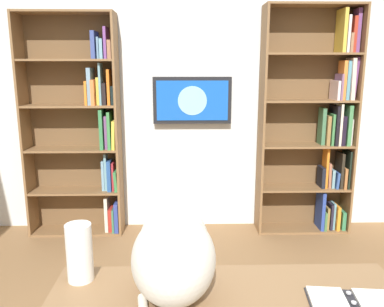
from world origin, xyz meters
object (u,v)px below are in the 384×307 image
at_px(bookshelf_left, 319,126).
at_px(wall_mounted_tv, 192,100).
at_px(bookshelf_right, 84,128).
at_px(paper_towel_roll, 79,252).
at_px(open_binder, 354,305).
at_px(cat, 174,251).

relative_size(bookshelf_left, wall_mounted_tv, 2.87).
relative_size(bookshelf_right, wall_mounted_tv, 2.78).
distance_m(bookshelf_left, paper_towel_roll, 2.92).
distance_m(bookshelf_left, open_binder, 2.64).
height_order(wall_mounted_tv, open_binder, wall_mounted_tv).
relative_size(bookshelf_left, paper_towel_roll, 8.87).
bearing_deg(cat, bookshelf_right, -68.87).
bearing_deg(open_binder, bookshelf_left, -105.55).
xyz_separation_m(bookshelf_left, open_binder, (0.70, 2.52, -0.31)).
relative_size(bookshelf_right, cat, 3.68).
bearing_deg(open_binder, bookshelf_right, -57.42).
xyz_separation_m(bookshelf_right, open_binder, (-1.61, 2.53, -0.30)).
bearing_deg(bookshelf_left, open_binder, 74.45).
xyz_separation_m(bookshelf_right, wall_mounted_tv, (-1.07, -0.08, 0.26)).
xyz_separation_m(open_binder, paper_towel_roll, (1.09, -0.22, 0.12)).
bearing_deg(paper_towel_roll, cat, 165.53).
xyz_separation_m(bookshelf_right, cat, (-0.93, 2.40, -0.13)).
bearing_deg(bookshelf_right, paper_towel_roll, 102.93).
bearing_deg(bookshelf_left, cat, 59.99).
distance_m(bookshelf_left, cat, 2.77).
bearing_deg(wall_mounted_tv, paper_towel_roll, 77.29).
relative_size(cat, open_binder, 1.65).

